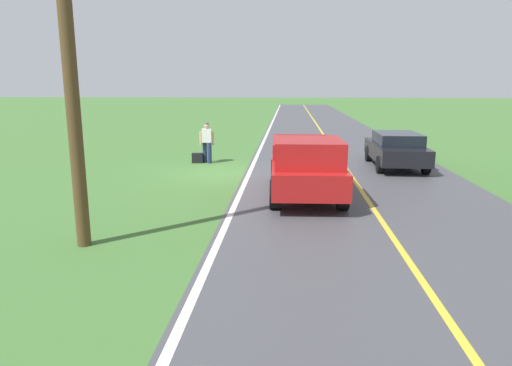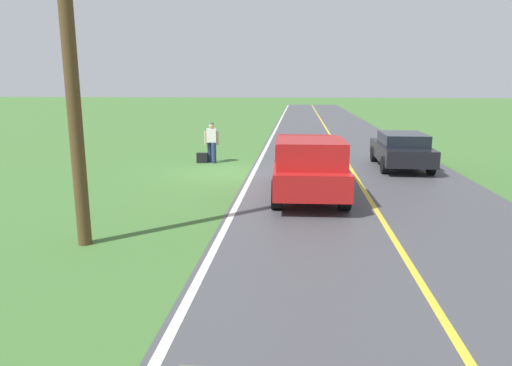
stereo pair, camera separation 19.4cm
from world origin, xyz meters
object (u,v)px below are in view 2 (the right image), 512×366
Objects in this scene: hitchhiker_walking at (212,140)px; utility_pole_roadside at (71,73)px; suitcase_carried at (202,158)px; sedan_near_oncoming at (401,149)px; pickup_truck_passing at (309,165)px.

hitchhiker_walking is 0.25× the size of utility_pole_roadside.
suitcase_carried is at bearing -91.98° from utility_pole_roadside.
utility_pole_roadside is (0.36, 10.28, 3.30)m from suitcase_carried.
utility_pole_roadside reaches higher than sedan_near_oncoming.
hitchhiker_walking is 7.83m from sedan_near_oncoming.
suitcase_carried is 0.08× the size of pickup_truck_passing.
sedan_near_oncoming reaches higher than suitcase_carried.
sedan_near_oncoming is at bearing -126.03° from pickup_truck_passing.
utility_pole_roadside is (8.57, 9.85, 2.77)m from sedan_near_oncoming.
hitchhiker_walking is 3.80× the size of suitcase_carried.
pickup_truck_passing is 7.11m from utility_pole_roadside.
sedan_near_oncoming is (-7.81, 0.55, -0.23)m from hitchhiker_walking.
sedan_near_oncoming is at bearing 82.15° from suitcase_carried.
hitchhiker_walking is at bearing -55.36° from pickup_truck_passing.
sedan_near_oncoming is (-3.81, -5.24, -0.21)m from pickup_truck_passing.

